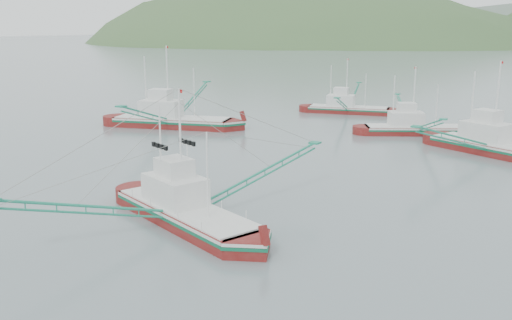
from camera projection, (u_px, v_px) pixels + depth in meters
The scene contains 7 objects.
ground at pixel (211, 223), 38.72m from camera, with size 1200.00×1200.00×0.00m, color slate.
main_boat at pixel (185, 195), 38.39m from camera, with size 13.79×23.41×9.81m.
bg_boat_far at pixel (415, 119), 69.99m from camera, with size 14.32×20.41×8.93m.
bg_boat_right at pixel (497, 135), 58.80m from camera, with size 14.48×24.38×10.39m.
bg_boat_left at pixel (171, 111), 74.73m from camera, with size 16.09×27.48×11.41m.
bg_boat_extra at pixel (348, 103), 86.81m from camera, with size 12.60×21.71×8.93m.
headland_left at pixel (293, 43), 429.18m from camera, with size 448.00×308.00×210.00m, color #3B5C2F.
Camera 1 is at (21.56, -29.85, 13.12)m, focal length 40.00 mm.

